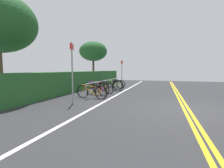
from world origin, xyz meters
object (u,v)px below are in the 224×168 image
at_px(bicycle_0, 92,92).
at_px(sign_post_near, 72,68).
at_px(bicycle_4, 111,85).
at_px(bicycle_1, 97,89).
at_px(sign_post_far, 122,71).
at_px(bike_rack, 106,83).
at_px(bicycle_2, 102,88).
at_px(tree_mid, 93,51).
at_px(bicycle_5, 114,84).
at_px(bicycle_3, 110,85).

height_order(bicycle_0, sign_post_near, sign_post_near).
height_order(bicycle_4, sign_post_near, sign_post_near).
height_order(bicycle_0, bicycle_1, bicycle_1).
distance_m(bicycle_4, sign_post_far, 2.50).
distance_m(bike_rack, sign_post_near, 3.84).
height_order(bike_rack, bicycle_4, bike_rack).
relative_size(bicycle_0, bicycle_1, 1.02).
height_order(bicycle_2, tree_mid, tree_mid).
relative_size(bicycle_5, sign_post_near, 0.66).
height_order(bicycle_1, sign_post_far, sign_post_far).
height_order(bike_rack, bicycle_2, bike_rack).
xyz_separation_m(bicycle_4, tree_mid, (5.64, 3.86, 3.06)).
distance_m(bicycle_1, bicycle_5, 3.50).
height_order(bicycle_0, bicycle_5, bicycle_0).
bearing_deg(sign_post_far, bicycle_0, 179.75).
distance_m(bike_rack, bicycle_1, 1.34).
distance_m(bicycle_4, tree_mid, 7.49).
height_order(bicycle_1, bicycle_4, bicycle_1).
distance_m(bicycle_3, bicycle_4, 0.89).
height_order(sign_post_far, tree_mid, tree_mid).
distance_m(bicycle_1, bicycle_3, 1.84).
relative_size(bicycle_1, sign_post_near, 0.67).
bearing_deg(tree_mid, bike_rack, -150.71).
relative_size(bicycle_3, tree_mid, 0.41).
xyz_separation_m(bicycle_3, sign_post_far, (3.15, -0.03, 0.96)).
distance_m(bicycle_3, sign_post_near, 4.39).
bearing_deg(bicycle_1, bicycle_4, 0.51).
distance_m(bicycle_2, bicycle_3, 1.03).
distance_m(bicycle_0, bicycle_3, 2.83).
relative_size(bicycle_0, bicycle_3, 0.95).
distance_m(bicycle_3, sign_post_far, 3.29).
bearing_deg(sign_post_near, bicycle_1, -1.20).
distance_m(bike_rack, bicycle_4, 1.41).
xyz_separation_m(bicycle_4, sign_post_far, (2.28, -0.21, 1.01)).
height_order(bicycle_5, sign_post_far, sign_post_far).
bearing_deg(bike_rack, bicycle_1, 177.53).
bearing_deg(sign_post_near, bicycle_0, -8.44).
height_order(bicycle_1, bicycle_3, bicycle_3).
height_order(bicycle_2, bicycle_4, bicycle_2).
xyz_separation_m(bike_rack, bicycle_1, (-1.32, 0.06, -0.20)).
relative_size(bike_rack, tree_mid, 1.24).
height_order(bicycle_0, bicycle_4, bicycle_0).
bearing_deg(bicycle_0, bicycle_5, 2.46).
relative_size(bicycle_0, sign_post_far, 0.79).
relative_size(bike_rack, bicycle_2, 3.50).
relative_size(bicycle_1, tree_mid, 0.38).
xyz_separation_m(bike_rack, bicycle_4, (1.39, 0.08, -0.25)).
relative_size(bike_rack, sign_post_far, 2.51).
bearing_deg(bicycle_5, sign_post_near, 179.84).
distance_m(bike_rack, sign_post_far, 3.75).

